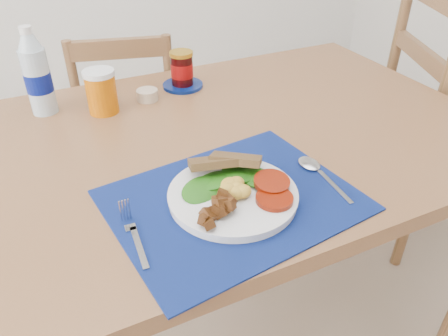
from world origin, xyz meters
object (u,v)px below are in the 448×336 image
breakfast_plate (231,194)px  jam_on_saucer (182,72)px  chair_end (444,99)px  water_bottle (37,76)px  juice_glass (102,93)px  chair_far (128,111)px

breakfast_plate → jam_on_saucer: size_ratio=2.08×
chair_end → water_bottle: (-1.31, 0.22, 0.24)m
juice_glass → jam_on_saucer: size_ratio=0.91×
chair_end → juice_glass: size_ratio=11.20×
chair_far → water_bottle: 0.56m
chair_end → breakfast_plate: (-1.03, -0.35, 0.16)m
chair_far → jam_on_saucer: (0.10, -0.36, 0.27)m
chair_end → breakfast_plate: chair_end is taller
breakfast_plate → chair_end: bearing=41.0°
chair_far → juice_glass: (-0.15, -0.42, 0.28)m
chair_far → chair_end: size_ratio=0.83×
water_bottle → juice_glass: size_ratio=2.09×
water_bottle → jam_on_saucer: bearing=-0.5°
jam_on_saucer → water_bottle: bearing=179.5°
water_bottle → jam_on_saucer: 0.40m
chair_end → chair_far: bearing=83.8°
juice_glass → jam_on_saucer: 0.26m
chair_far → chair_end: bearing=165.3°
water_bottle → jam_on_saucer: water_bottle is taller
juice_glass → jam_on_saucer: juice_glass is taller
chair_far → breakfast_plate: bearing=103.6°
chair_end → jam_on_saucer: bearing=100.0°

